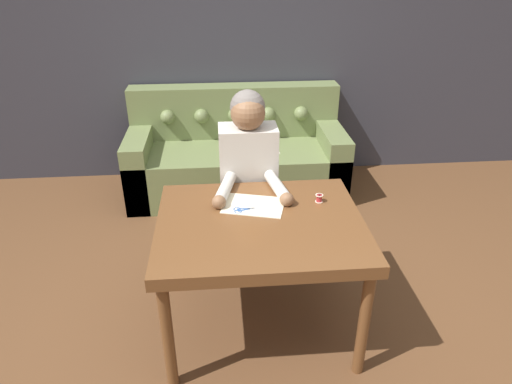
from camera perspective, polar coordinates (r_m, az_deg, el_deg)
ground_plane at (r=2.83m, az=1.06°, el=-17.13°), size 16.00×16.00×0.00m
wall_back at (r=4.34m, az=-2.04°, el=18.63°), size 8.00×0.06×2.60m
dining_table at (r=2.48m, az=0.54°, el=-5.12°), size 1.10×0.91×0.73m
couch at (r=4.22m, az=-2.46°, el=4.44°), size 1.92×0.83×0.92m
person at (r=2.97m, az=-0.94°, el=0.83°), size 0.46×0.62×1.27m
pattern_paper_main at (r=2.57m, az=-0.28°, el=-1.67°), size 0.39×0.32×0.00m
scissors at (r=2.53m, az=-1.30°, el=-2.20°), size 0.22×0.09×0.01m
thread_spool at (r=2.62m, az=7.90°, el=-0.79°), size 0.04×0.04×0.05m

